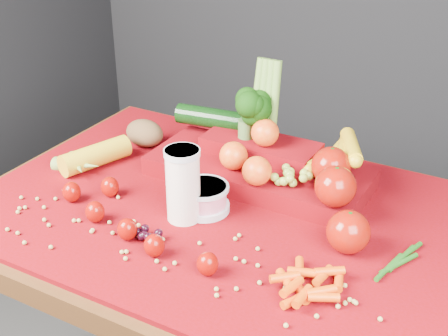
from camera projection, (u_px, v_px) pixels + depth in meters
The scene contains 12 objects.
table at pixel (220, 247), 1.43m from camera, with size 1.10×0.80×0.75m.
red_cloth at pixel (220, 209), 1.38m from camera, with size 1.05×0.75×0.01m, color #66030E.
milk_glass at pixel (183, 182), 1.30m from camera, with size 0.08×0.08×0.16m.
yogurt_bowl at pixel (204, 197), 1.35m from camera, with size 0.11×0.11×0.06m.
strawberry_scatter at pixel (125, 219), 1.29m from camera, with size 0.44×0.18×0.05m.
dark_grape_cluster at pixel (145, 236), 1.25m from camera, with size 0.06×0.05×0.03m, color black, non-canonical shape.
soybean_scatter at pixel (169, 251), 1.22m from camera, with size 0.84×0.24×0.01m, color tan, non-canonical shape.
corn_ear at pixel (83, 162), 1.52m from camera, with size 0.23×0.26×0.06m.
potato at pixel (145, 133), 1.64m from camera, with size 0.11×0.08×0.07m, color brown.
baby_carrot_pile at pixel (305, 281), 1.12m from camera, with size 0.17×0.17×0.03m, color #D84407, non-canonical shape.
green_bean_pile at pixel (399, 261), 1.19m from camera, with size 0.14×0.12×0.01m, color #185012, non-canonical shape.
produce_mound at pixel (273, 162), 1.44m from camera, with size 0.60×0.36×0.27m.
Camera 1 is at (0.59, -1.02, 1.48)m, focal length 50.00 mm.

